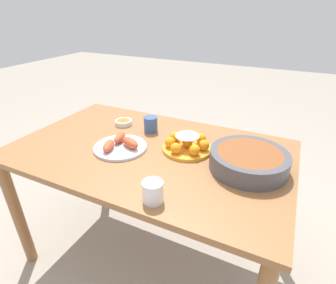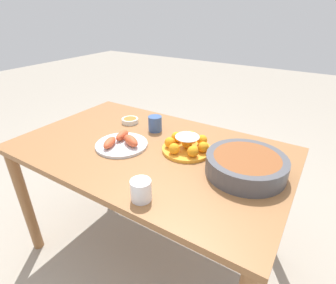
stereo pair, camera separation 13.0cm
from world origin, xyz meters
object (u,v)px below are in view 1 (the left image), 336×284
at_px(dining_table, 150,165).
at_px(cup_far, 151,124).
at_px(cup_near, 153,192).
at_px(seafood_platter, 121,145).
at_px(serving_bowl, 249,160).
at_px(sauce_bowl, 124,122).
at_px(cake_plate, 187,144).

bearing_deg(dining_table, cup_far, 116.65).
relative_size(cup_near, cup_far, 0.94).
xyz_separation_m(dining_table, cup_near, (0.21, -0.34, 0.14)).
bearing_deg(cup_far, cup_near, -60.19).
bearing_deg(seafood_platter, dining_table, 25.70).
distance_m(serving_bowl, cup_far, 0.59).
xyz_separation_m(sauce_bowl, cup_near, (0.49, -0.53, 0.03)).
height_order(cake_plate, seafood_platter, cake_plate).
relative_size(sauce_bowl, seafood_platter, 0.38).
bearing_deg(cup_near, serving_bowl, 53.59).
distance_m(seafood_platter, cup_far, 0.25).
bearing_deg(serving_bowl, cake_plate, 172.05).
relative_size(sauce_bowl, cup_near, 1.22).
distance_m(dining_table, cake_plate, 0.23).
bearing_deg(cup_near, seafood_platter, 140.46).
distance_m(dining_table, serving_bowl, 0.50).
xyz_separation_m(cake_plate, cup_near, (0.03, -0.41, 0.01)).
bearing_deg(cup_far, serving_bowl, -14.88).
bearing_deg(cup_near, dining_table, 121.41).
bearing_deg(cake_plate, sauce_bowl, 165.38).
relative_size(seafood_platter, cup_far, 3.05).
relative_size(dining_table, cup_far, 15.76).
relative_size(cake_plate, cup_far, 2.82).
bearing_deg(dining_table, seafood_platter, -154.30).
bearing_deg(dining_table, cup_near, -58.59).
distance_m(serving_bowl, sauce_bowl, 0.79).
height_order(cake_plate, serving_bowl, cake_plate).
xyz_separation_m(cup_near, cup_far, (-0.30, 0.52, 0.00)).
distance_m(cake_plate, serving_bowl, 0.31).
height_order(dining_table, serving_bowl, serving_bowl).
distance_m(sauce_bowl, cup_far, 0.20).
distance_m(dining_table, cup_near, 0.42).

